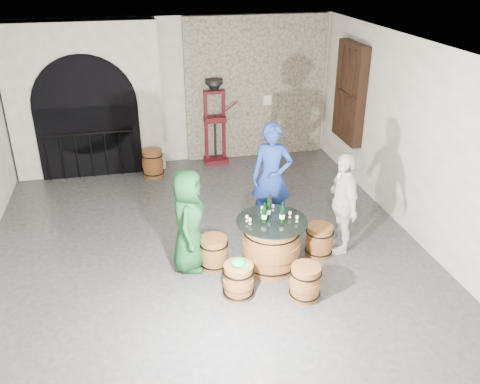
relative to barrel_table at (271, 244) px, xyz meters
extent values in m
plane|color=#2D2C2F|center=(-0.89, 0.72, -0.41)|extent=(8.00, 8.00, 0.00)
plane|color=silver|center=(-0.89, 4.72, 1.19)|extent=(8.00, 0.00, 8.00)
plane|color=silver|center=(-0.89, -3.28, 1.19)|extent=(8.00, 0.00, 8.00)
plane|color=silver|center=(2.61, 0.72, 1.19)|extent=(0.00, 8.00, 8.00)
plane|color=beige|center=(-0.89, 0.72, 2.79)|extent=(8.00, 8.00, 0.00)
cube|color=gray|center=(0.91, 4.66, 1.19)|extent=(3.20, 0.12, 3.18)
cube|color=silver|center=(-2.79, 4.47, 1.19)|extent=(3.10, 0.50, 3.18)
cube|color=black|center=(-2.79, 4.20, 0.37)|extent=(2.10, 0.03, 1.55)
cylinder|color=black|center=(-2.79, 4.20, 1.14)|extent=(2.10, 0.03, 2.10)
cylinder|color=black|center=(-2.79, 4.14, 0.57)|extent=(1.79, 0.04, 0.04)
cylinder|color=black|center=(-3.68, 4.14, 0.08)|extent=(0.02, 0.02, 0.98)
cylinder|color=black|center=(-3.38, 4.14, 0.08)|extent=(0.02, 0.02, 0.98)
cylinder|color=black|center=(-3.08, 4.14, 0.08)|extent=(0.02, 0.02, 0.98)
cylinder|color=black|center=(-2.79, 4.14, 0.08)|extent=(0.02, 0.02, 0.98)
cylinder|color=black|center=(-2.49, 4.14, 0.08)|extent=(0.02, 0.02, 0.98)
cylinder|color=black|center=(-2.19, 4.14, 0.08)|extent=(0.02, 0.02, 0.98)
cylinder|color=black|center=(-1.89, 4.14, 0.08)|extent=(0.02, 0.02, 0.98)
cube|color=black|center=(2.50, 3.12, 1.39)|extent=(0.20, 1.10, 2.00)
cube|color=black|center=(2.45, 3.12, 1.39)|extent=(0.06, 0.88, 1.76)
cube|color=black|center=(2.48, 3.12, 1.39)|extent=(0.22, 0.92, 0.06)
cube|color=black|center=(2.48, 2.83, 1.39)|extent=(0.22, 0.06, 1.80)
cube|color=black|center=(2.48, 3.12, 1.39)|extent=(0.22, 0.06, 1.80)
cube|color=black|center=(2.48, 3.41, 1.39)|extent=(0.22, 0.06, 1.80)
cylinder|color=brown|center=(0.00, 0.00, -0.02)|extent=(0.82, 0.82, 0.78)
cylinder|color=brown|center=(0.00, 0.00, -0.02)|extent=(0.88, 0.88, 0.17)
torus|color=black|center=(0.00, 0.00, -0.28)|extent=(0.88, 0.88, 0.02)
torus|color=black|center=(0.00, 0.00, 0.25)|extent=(0.88, 0.88, 0.02)
cylinder|color=brown|center=(0.00, 0.00, 0.38)|extent=(0.84, 0.84, 0.02)
cylinder|color=black|center=(0.00, 0.00, 0.41)|extent=(1.07, 1.07, 0.01)
cylinder|color=brown|center=(-0.85, 0.20, -0.16)|extent=(0.41, 0.41, 0.49)
cylinder|color=brown|center=(-0.85, 0.20, -0.16)|extent=(0.43, 0.43, 0.11)
torus|color=black|center=(-0.85, 0.20, -0.33)|extent=(0.45, 0.45, 0.02)
torus|color=black|center=(-0.85, 0.20, 0.01)|extent=(0.45, 0.45, 0.02)
cylinder|color=brown|center=(-0.85, 0.20, 0.10)|extent=(0.41, 0.41, 0.02)
cylinder|color=brown|center=(0.23, 0.84, -0.16)|extent=(0.41, 0.41, 0.49)
cylinder|color=brown|center=(0.23, 0.84, -0.16)|extent=(0.43, 0.43, 0.11)
torus|color=black|center=(0.23, 0.84, -0.33)|extent=(0.45, 0.45, 0.02)
torus|color=black|center=(0.23, 0.84, 0.01)|extent=(0.45, 0.45, 0.02)
cylinder|color=brown|center=(0.23, 0.84, 0.10)|extent=(0.41, 0.41, 0.02)
cylinder|color=brown|center=(0.85, 0.19, -0.16)|extent=(0.41, 0.41, 0.49)
cylinder|color=brown|center=(0.85, 0.19, -0.16)|extent=(0.43, 0.43, 0.11)
torus|color=black|center=(0.85, 0.19, -0.33)|extent=(0.45, 0.45, 0.02)
torus|color=black|center=(0.85, 0.19, 0.01)|extent=(0.45, 0.45, 0.02)
cylinder|color=brown|center=(0.85, 0.19, 0.10)|extent=(0.41, 0.41, 0.02)
cylinder|color=brown|center=(0.26, -0.83, -0.16)|extent=(0.41, 0.41, 0.49)
cylinder|color=brown|center=(0.26, -0.83, -0.16)|extent=(0.43, 0.43, 0.11)
torus|color=black|center=(0.26, -0.83, -0.33)|extent=(0.45, 0.45, 0.02)
torus|color=black|center=(0.26, -0.83, 0.01)|extent=(0.45, 0.45, 0.02)
cylinder|color=brown|center=(0.26, -0.83, 0.10)|extent=(0.41, 0.41, 0.02)
cylinder|color=brown|center=(-0.64, -0.59, -0.16)|extent=(0.41, 0.41, 0.49)
cylinder|color=brown|center=(-0.64, -0.59, -0.16)|extent=(0.43, 0.43, 0.11)
torus|color=black|center=(-0.64, -0.59, -0.33)|extent=(0.45, 0.45, 0.02)
torus|color=black|center=(-0.64, -0.59, 0.01)|extent=(0.45, 0.45, 0.02)
cylinder|color=brown|center=(-0.64, -0.59, 0.10)|extent=(0.41, 0.41, 0.02)
ellipsoid|color=#0D9848|center=(-0.64, -0.59, 0.15)|extent=(0.19, 0.19, 0.11)
cylinder|color=#0D9848|center=(-0.56, -0.62, 0.11)|extent=(0.13, 0.13, 0.01)
imported|color=#10391A|center=(-1.21, 0.28, 0.40)|extent=(0.70, 0.90, 1.62)
imported|color=navy|center=(0.34, 1.24, 0.54)|extent=(0.81, 0.67, 1.90)
imported|color=silver|center=(1.23, 0.27, 0.43)|extent=(0.46, 1.00, 1.67)
cylinder|color=black|center=(-0.13, -0.03, 0.52)|extent=(0.07, 0.07, 0.22)
cylinder|color=white|center=(-0.13, -0.03, 0.51)|extent=(0.08, 0.08, 0.06)
cone|color=black|center=(-0.13, -0.03, 0.65)|extent=(0.07, 0.07, 0.05)
cylinder|color=black|center=(-0.13, -0.03, 0.70)|extent=(0.03, 0.03, 0.07)
cylinder|color=black|center=(0.13, -0.08, 0.52)|extent=(0.07, 0.07, 0.22)
cylinder|color=white|center=(0.13, -0.08, 0.51)|extent=(0.08, 0.08, 0.06)
cone|color=black|center=(0.13, -0.08, 0.65)|extent=(0.07, 0.07, 0.05)
cylinder|color=black|center=(0.13, -0.08, 0.70)|extent=(0.03, 0.03, 0.07)
cylinder|color=black|center=(-0.04, 0.10, 0.52)|extent=(0.07, 0.07, 0.22)
cylinder|color=white|center=(-0.04, 0.10, 0.51)|extent=(0.08, 0.08, 0.06)
cone|color=black|center=(-0.04, 0.10, 0.65)|extent=(0.07, 0.07, 0.05)
cylinder|color=black|center=(-0.04, 0.10, 0.70)|extent=(0.03, 0.03, 0.07)
cylinder|color=brown|center=(-1.54, 3.90, -0.11)|extent=(0.42, 0.42, 0.59)
cylinder|color=brown|center=(-1.54, 3.90, -0.11)|extent=(0.45, 0.45, 0.13)
torus|color=black|center=(-1.54, 3.90, -0.31)|extent=(0.46, 0.46, 0.02)
torus|color=black|center=(-1.54, 3.90, 0.09)|extent=(0.46, 0.46, 0.02)
cylinder|color=brown|center=(-1.54, 3.90, 0.19)|extent=(0.42, 0.42, 0.02)
cube|color=#460B14|center=(-0.08, 4.42, -0.36)|extent=(0.53, 0.43, 0.10)
cube|color=#460B14|center=(-0.08, 4.42, 0.62)|extent=(0.48, 0.31, 0.12)
cube|color=#460B14|center=(-0.08, 4.42, 1.22)|extent=(0.47, 0.13, 0.07)
cylinder|color=black|center=(-0.08, 4.42, 0.20)|extent=(0.06, 0.06, 1.01)
cylinder|color=black|center=(-0.08, 4.42, 1.46)|extent=(0.38, 0.38, 0.09)
cone|color=black|center=(-0.08, 4.42, 1.33)|extent=(0.38, 0.38, 0.20)
cube|color=#460B14|center=(-0.28, 4.41, 0.45)|extent=(0.07, 0.07, 1.61)
cube|color=#460B14|center=(0.12, 4.42, 0.45)|extent=(0.07, 0.07, 1.61)
cylinder|color=#460B14|center=(0.22, 4.38, 0.85)|extent=(0.43, 0.04, 0.31)
cube|color=silver|center=(1.16, 4.58, 0.94)|extent=(0.18, 0.10, 0.22)
camera|label=1|loc=(-1.89, -6.32, 4.05)|focal=38.00mm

